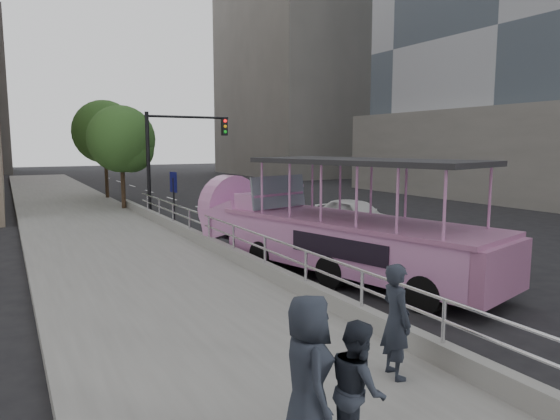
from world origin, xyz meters
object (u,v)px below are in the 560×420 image
at_px(duck_boat, 326,231).
at_px(car, 355,215).
at_px(pedestrian_far, 308,374).
at_px(traffic_signal, 173,148).
at_px(pedestrian_near, 396,320).
at_px(street_tree_far, 106,134).
at_px(street_tree_near, 123,142).
at_px(pedestrian_mid, 358,388).
at_px(parking_sign, 174,195).

xyz_separation_m(duck_boat, car, (5.02, 5.21, -0.53)).
height_order(pedestrian_far, traffic_signal, traffic_signal).
distance_m(pedestrian_near, street_tree_far, 28.04).
bearing_deg(street_tree_near, street_tree_far, 88.09).
relative_size(pedestrian_near, pedestrian_mid, 1.11).
distance_m(traffic_signal, street_tree_far, 9.57).
bearing_deg(duck_boat, street_tree_near, 98.79).
relative_size(car, parking_sign, 1.60).
bearing_deg(duck_boat, street_tree_far, 95.83).
height_order(duck_boat, pedestrian_mid, duck_boat).
height_order(car, pedestrian_mid, pedestrian_mid).
relative_size(car, pedestrian_mid, 2.70).
relative_size(pedestrian_near, street_tree_far, 0.26).
height_order(parking_sign, traffic_signal, traffic_signal).
xyz_separation_m(pedestrian_near, pedestrian_far, (-2.08, -0.91, 0.04)).
bearing_deg(pedestrian_mid, pedestrian_far, 75.53).
height_order(pedestrian_near, pedestrian_far, pedestrian_far).
bearing_deg(street_tree_far, pedestrian_near, -91.88).
xyz_separation_m(pedestrian_mid, street_tree_near, (2.35, 23.07, 2.76)).
bearing_deg(pedestrian_near, street_tree_near, 9.58).
distance_m(pedestrian_near, pedestrian_mid, 2.04).
distance_m(pedestrian_near, street_tree_near, 22.02).
bearing_deg(street_tree_far, parking_sign, -88.86).
bearing_deg(traffic_signal, pedestrian_mid, -101.37).
bearing_deg(street_tree_far, pedestrian_far, -95.94).
relative_size(car, pedestrian_far, 2.30).
bearing_deg(pedestrian_far, pedestrian_near, -50.37).
xyz_separation_m(car, pedestrian_mid, (-9.76, -12.83, 0.36)).
xyz_separation_m(duck_boat, pedestrian_near, (-3.10, -6.40, -0.08)).
bearing_deg(pedestrian_near, street_tree_far, 9.57).
bearing_deg(street_tree_near, pedestrian_near, -91.87).
distance_m(pedestrian_near, pedestrian_far, 2.27).
xyz_separation_m(pedestrian_near, street_tree_far, (0.91, 27.85, 3.16)).
bearing_deg(pedestrian_mid, car, -16.09).
height_order(pedestrian_far, street_tree_far, street_tree_far).
relative_size(pedestrian_mid, street_tree_far, 0.24).
height_order(car, street_tree_far, street_tree_far).
bearing_deg(car, street_tree_far, 106.21).
height_order(duck_boat, pedestrian_far, duck_boat).
distance_m(pedestrian_far, street_tree_far, 29.07).
bearing_deg(street_tree_far, street_tree_near, -91.91).
bearing_deg(car, pedestrian_near, -132.73).
distance_m(pedestrian_mid, traffic_signal, 20.18).
xyz_separation_m(street_tree_near, street_tree_far, (0.20, 6.00, 0.49)).
xyz_separation_m(pedestrian_far, street_tree_far, (2.99, 28.75, 3.11)).
distance_m(pedestrian_near, parking_sign, 14.73).
distance_m(pedestrian_mid, street_tree_near, 23.35).
bearing_deg(pedestrian_near, parking_sign, 6.87).
height_order(duck_boat, street_tree_far, street_tree_far).
relative_size(car, pedestrian_near, 2.42).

